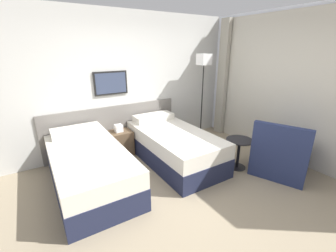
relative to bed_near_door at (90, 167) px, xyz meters
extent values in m
plane|color=gray|center=(1.09, -0.92, -0.30)|extent=(16.00, 16.00, 0.00)
cube|color=silver|center=(1.09, 1.07, 1.05)|extent=(10.00, 0.06, 2.70)
cube|color=slate|center=(0.76, 1.02, 0.17)|extent=(2.70, 0.04, 0.94)
cube|color=black|center=(0.76, 1.02, 1.09)|extent=(0.64, 0.03, 0.44)
cube|color=#333D56|center=(0.76, 1.00, 1.09)|extent=(0.58, 0.01, 0.38)
cube|color=white|center=(3.48, -1.19, 1.05)|extent=(0.06, 4.46, 2.70)
cube|color=beige|center=(3.43, -1.19, 1.02)|extent=(0.03, 4.10, 2.64)
cube|color=#A8A393|center=(3.35, 0.69, 1.02)|extent=(0.10, 0.24, 2.64)
cube|color=#1E233D|center=(0.00, -0.02, -0.14)|extent=(1.02, 2.02, 0.34)
cube|color=silver|center=(0.00, -0.02, 0.16)|extent=(1.01, 2.00, 0.25)
cube|color=silver|center=(0.00, 0.76, 0.35)|extent=(0.82, 0.34, 0.13)
cube|color=#1E233D|center=(1.53, -0.02, -0.14)|extent=(1.02, 2.02, 0.34)
cube|color=silver|center=(1.53, -0.02, 0.16)|extent=(1.01, 2.00, 0.25)
cube|color=silver|center=(1.53, 0.76, 0.35)|extent=(0.82, 0.34, 0.13)
cube|color=brown|center=(0.76, 0.77, -0.06)|extent=(0.46, 0.38, 0.49)
cube|color=white|center=(0.76, 0.77, 0.25)|extent=(0.14, 0.14, 0.14)
cylinder|color=black|center=(2.66, 0.58, -0.30)|extent=(0.24, 0.24, 0.02)
cylinder|color=black|center=(2.66, 0.58, 0.54)|extent=(0.02, 0.02, 1.66)
cube|color=white|center=(2.66, 0.58, 1.49)|extent=(0.24, 0.24, 0.23)
cylinder|color=black|center=(2.35, -0.83, -0.30)|extent=(0.30, 0.30, 0.01)
cylinder|color=black|center=(2.35, -0.83, -0.04)|extent=(0.05, 0.05, 0.50)
cylinder|color=black|center=(2.35, -0.83, 0.22)|extent=(0.46, 0.46, 0.02)
cube|color=navy|center=(2.85, -1.30, -0.08)|extent=(1.06, 1.07, 0.45)
cube|color=navy|center=(2.53, -1.44, 0.39)|extent=(0.41, 0.80, 0.49)
cube|color=navy|center=(2.99, -1.64, 0.24)|extent=(0.66, 0.35, 0.18)
cube|color=navy|center=(2.71, -0.96, 0.24)|extent=(0.66, 0.35, 0.18)
camera|label=1|loc=(-0.58, -3.19, 1.72)|focal=24.00mm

